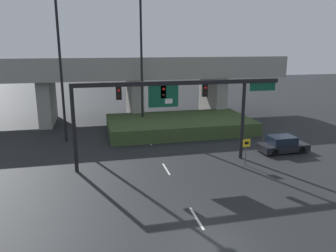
{
  "coord_description": "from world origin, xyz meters",
  "views": [
    {
      "loc": [
        -5.14,
        -12.84,
        9.12
      ],
      "look_at": [
        0.0,
        9.25,
        3.51
      ],
      "focal_mm": 35.0,
      "sensor_mm": 36.0,
      "label": 1
    }
  ],
  "objects_px": {
    "signal_gantry": "(175,98)",
    "speed_limit_sign": "(246,148)",
    "parked_sedan_near_right": "(283,145)",
    "highway_light_pole_near": "(141,51)",
    "highway_light_pole_far": "(60,62)"
  },
  "relations": [
    {
      "from": "signal_gantry",
      "to": "parked_sedan_near_right",
      "type": "height_order",
      "value": "signal_gantry"
    },
    {
      "from": "parked_sedan_near_right",
      "to": "highway_light_pole_near",
      "type": "bearing_deg",
      "value": 133.15
    },
    {
      "from": "speed_limit_sign",
      "to": "highway_light_pole_near",
      "type": "height_order",
      "value": "highway_light_pole_near"
    },
    {
      "from": "signal_gantry",
      "to": "highway_light_pole_far",
      "type": "height_order",
      "value": "highway_light_pole_far"
    },
    {
      "from": "signal_gantry",
      "to": "highway_light_pole_near",
      "type": "xyz_separation_m",
      "value": [
        -0.75,
        11.5,
        3.23
      ]
    },
    {
      "from": "signal_gantry",
      "to": "parked_sedan_near_right",
      "type": "bearing_deg",
      "value": 3.93
    },
    {
      "from": "signal_gantry",
      "to": "highway_light_pole_near",
      "type": "height_order",
      "value": "highway_light_pole_near"
    },
    {
      "from": "signal_gantry",
      "to": "speed_limit_sign",
      "type": "distance_m",
      "value": 6.74
    },
    {
      "from": "highway_light_pole_far",
      "to": "speed_limit_sign",
      "type": "bearing_deg",
      "value": -35.86
    },
    {
      "from": "speed_limit_sign",
      "to": "highway_light_pole_far",
      "type": "xyz_separation_m",
      "value": [
        -14.05,
        10.16,
        6.19
      ]
    },
    {
      "from": "parked_sedan_near_right",
      "to": "highway_light_pole_far",
      "type": "bearing_deg",
      "value": 155.87
    },
    {
      "from": "signal_gantry",
      "to": "highway_light_pole_far",
      "type": "relative_size",
      "value": 1.11
    },
    {
      "from": "signal_gantry",
      "to": "parked_sedan_near_right",
      "type": "relative_size",
      "value": 3.75
    },
    {
      "from": "signal_gantry",
      "to": "speed_limit_sign",
      "type": "bearing_deg",
      "value": -17.54
    },
    {
      "from": "highway_light_pole_near",
      "to": "highway_light_pole_far",
      "type": "xyz_separation_m",
      "value": [
        -8.03,
        -3.01,
        -0.89
      ]
    }
  ]
}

